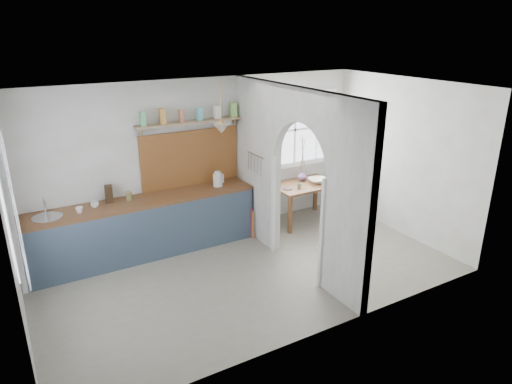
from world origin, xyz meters
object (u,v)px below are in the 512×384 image
chair_left (263,209)px  chair_right (343,191)px  kettle (218,179)px  vase (302,176)px  dining_table (304,202)px

chair_left → chair_right: size_ratio=0.96×
kettle → vase: kettle is taller
chair_left → chair_right: (1.71, -0.03, 0.02)m
dining_table → chair_left: (-0.88, -0.04, 0.07)m
chair_left → chair_right: 1.71m
chair_right → chair_left: bearing=97.8°
dining_table → chair_right: chair_right is taller
dining_table → kettle: 1.75m
vase → dining_table: bearing=-114.3°
chair_left → vase: size_ratio=4.95×
dining_table → chair_left: chair_left is taller
dining_table → chair_right: 0.85m
dining_table → kettle: size_ratio=4.62×
chair_right → vase: chair_right is taller
dining_table → vase: bearing=65.7°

